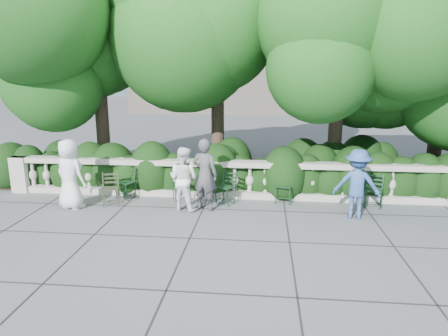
# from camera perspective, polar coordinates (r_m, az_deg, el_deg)

# --- Properties ---
(ground) EXTENTS (90.00, 90.00, 0.00)m
(ground) POSITION_cam_1_polar(r_m,az_deg,el_deg) (9.07, -0.63, -7.64)
(ground) COLOR #505258
(ground) RESTS_ON ground
(balustrade) EXTENTS (12.00, 0.44, 1.00)m
(balustrade) POSITION_cam_1_polar(r_m,az_deg,el_deg) (10.62, 0.43, -1.69)
(balustrade) COLOR #9E998E
(balustrade) RESTS_ON ground
(shrub_hedge) EXTENTS (15.00, 2.60, 1.70)m
(shrub_hedge) POSITION_cam_1_polar(r_m,az_deg,el_deg) (11.90, 0.96, -2.43)
(shrub_hedge) COLOR black
(shrub_hedge) RESTS_ON ground
(tree_canopy) EXTENTS (15.04, 6.52, 6.78)m
(tree_canopy) POSITION_cam_1_polar(r_m,az_deg,el_deg) (11.62, 4.65, 16.88)
(tree_canopy) COLOR #3F3023
(tree_canopy) RESTS_ON ground
(chair_a) EXTENTS (0.58, 0.61, 0.84)m
(chair_a) POSITION_cam_1_polar(r_m,az_deg,el_deg) (10.84, -14.29, -4.48)
(chair_a) COLOR black
(chair_a) RESTS_ON ground
(chair_b) EXTENTS (0.60, 0.62, 0.84)m
(chair_b) POSITION_cam_1_polar(r_m,az_deg,el_deg) (10.49, -5.90, -4.73)
(chair_b) COLOR black
(chair_b) RESTS_ON ground
(chair_c) EXTENTS (0.62, 0.63, 0.84)m
(chair_c) POSITION_cam_1_polar(r_m,az_deg,el_deg) (10.11, -0.25, -5.36)
(chair_c) COLOR black
(chair_c) RESTS_ON ground
(chair_e) EXTENTS (0.53, 0.56, 0.84)m
(chair_e) POSITION_cam_1_polar(r_m,az_deg,el_deg) (10.28, 8.33, -5.19)
(chair_e) COLOR black
(chair_e) RESTS_ON ground
(chair_f) EXTENTS (0.57, 0.60, 0.84)m
(chair_f) POSITION_cam_1_polar(r_m,az_deg,el_deg) (10.51, 20.35, -5.50)
(chair_f) COLOR black
(chair_f) RESTS_ON ground
(chair_weathered) EXTENTS (0.57, 0.59, 0.84)m
(chair_weathered) POSITION_cam_1_polar(r_m,az_deg,el_deg) (10.37, -15.80, -5.41)
(chair_weathered) COLOR black
(chair_weathered) RESTS_ON ground
(person_businessman) EXTENTS (0.99, 0.83, 1.72)m
(person_businessman) POSITION_cam_1_polar(r_m,az_deg,el_deg) (10.39, -21.16, -0.83)
(person_businessman) COLOR white
(person_businessman) RESTS_ON ground
(person_woman_grey) EXTENTS (0.74, 0.59, 1.76)m
(person_woman_grey) POSITION_cam_1_polar(r_m,az_deg,el_deg) (9.59, -2.75, -0.95)
(person_woman_grey) COLOR #414146
(person_woman_grey) RESTS_ON ground
(person_casual_man) EXTENTS (0.91, 0.81, 1.55)m
(person_casual_man) POSITION_cam_1_polar(r_m,az_deg,el_deg) (9.67, -5.82, -1.52)
(person_casual_man) COLOR white
(person_casual_man) RESTS_ON ground
(person_older_blue) EXTENTS (1.15, 0.81, 1.61)m
(person_older_blue) POSITION_cam_1_polar(r_m,az_deg,el_deg) (9.54, 18.47, -2.20)
(person_older_blue) COLOR #2F4D8D
(person_older_blue) RESTS_ON ground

